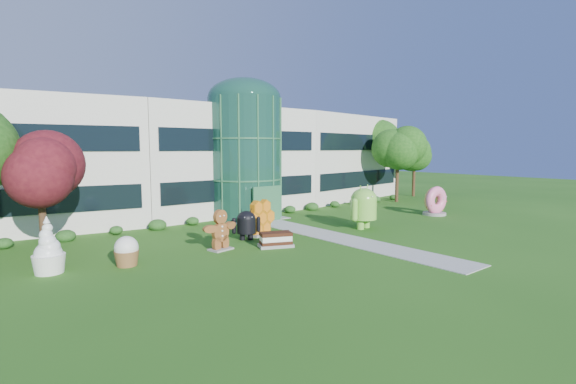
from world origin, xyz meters
TOP-DOWN VIEW (x-y plane):
  - ground at (0.00, 0.00)m, footprint 140.00×140.00m
  - building at (0.00, 18.00)m, footprint 46.00×15.00m
  - atrium at (0.00, 12.00)m, footprint 6.00×6.00m
  - walkway at (0.00, 2.00)m, footprint 2.40×20.00m
  - tree_red at (-15.50, 7.50)m, footprint 4.00×4.00m
  - trees_backdrop at (0.00, 13.00)m, footprint 52.00×8.00m
  - android_green at (3.74, 2.34)m, footprint 3.37×2.58m
  - android_black at (-4.85, 4.50)m, footprint 2.22×1.83m
  - donut at (13.17, 2.49)m, footprint 2.54×1.44m
  - gingerbread at (-7.46, 3.19)m, footprint 2.68×1.45m
  - ice_cream_sandwich at (-4.59, 1.79)m, footprint 2.22×1.68m
  - honeycomb at (-3.35, 5.07)m, footprint 2.85×1.62m
  - froyo at (-15.82, 4.30)m, footprint 1.61×1.61m
  - cupcake at (-12.64, 3.28)m, footprint 1.37×1.37m

SIDE VIEW (x-z plane):
  - ground at x=0.00m, z-range 0.00..0.00m
  - walkway at x=0.00m, z-range 0.00..0.04m
  - ice_cream_sandwich at x=-4.59m, z-range 0.00..0.89m
  - cupcake at x=-12.64m, z-range 0.00..1.48m
  - honeycomb at x=-3.35m, z-range 0.00..2.12m
  - android_black at x=-4.85m, z-range 0.00..2.16m
  - gingerbread at x=-7.46m, z-range 0.00..2.34m
  - donut at x=13.17m, z-range 0.00..2.52m
  - froyo at x=-15.82m, z-range 0.00..2.62m
  - android_green at x=3.74m, z-range 0.00..3.43m
  - tree_red at x=-15.50m, z-range 0.00..6.00m
  - trees_backdrop at x=0.00m, z-range 0.00..8.40m
  - building at x=0.00m, z-range 0.00..9.30m
  - atrium at x=0.00m, z-range 0.00..9.80m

